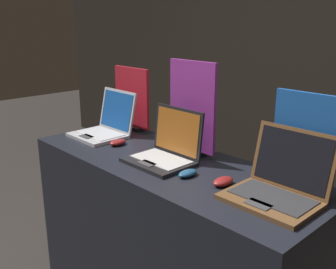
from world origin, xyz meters
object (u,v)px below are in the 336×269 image
(promo_stand_back, at_px, (304,143))
(laptop_back, at_px, (279,184))
(laptop_front, at_px, (105,126))
(mouse_front, at_px, (118,142))
(mouse_back, at_px, (223,181))
(mouse_middle, at_px, (188,173))
(promo_stand_middle, at_px, (192,110))
(promo_stand_front, at_px, (132,100))
(laptop_middle, at_px, (166,150))

(promo_stand_back, bearing_deg, laptop_back, -90.00)
(laptop_front, bearing_deg, promo_stand_back, 7.78)
(mouse_front, relative_size, mouse_back, 0.95)
(mouse_front, bearing_deg, mouse_middle, -4.00)
(promo_stand_middle, distance_m, promo_stand_back, 0.66)
(promo_stand_front, bearing_deg, laptop_middle, -23.32)
(promo_stand_middle, bearing_deg, mouse_back, -28.49)
(promo_stand_front, distance_m, promo_stand_middle, 0.63)
(laptop_middle, distance_m, laptop_back, 0.65)
(laptop_front, height_order, laptop_middle, laptop_front)
(mouse_back, distance_m, promo_stand_back, 0.39)
(laptop_middle, relative_size, promo_stand_middle, 0.67)
(promo_stand_front, relative_size, promo_stand_back, 0.98)
(laptop_middle, xyz_separation_m, promo_stand_middle, (-0.00, 0.20, 0.18))
(mouse_front, xyz_separation_m, promo_stand_middle, (0.40, 0.22, 0.23))
(laptop_back, relative_size, promo_stand_back, 0.86)
(promo_stand_back, bearing_deg, laptop_front, -172.22)
(laptop_front, bearing_deg, laptop_back, -0.36)
(laptop_front, distance_m, mouse_front, 0.24)
(laptop_middle, distance_m, mouse_middle, 0.24)
(mouse_front, bearing_deg, promo_stand_middle, 28.75)
(promo_stand_front, bearing_deg, mouse_front, -52.54)
(laptop_middle, xyz_separation_m, mouse_middle, (0.22, -0.07, -0.05))
(laptop_front, relative_size, promo_stand_back, 0.78)
(laptop_front, bearing_deg, promo_stand_middle, 13.75)
(promo_stand_front, height_order, promo_stand_middle, promo_stand_middle)
(mouse_middle, height_order, promo_stand_middle, promo_stand_middle)
(promo_stand_middle, relative_size, mouse_back, 4.46)
(laptop_back, bearing_deg, promo_stand_middle, 166.23)
(mouse_back, bearing_deg, mouse_middle, -167.21)
(promo_stand_middle, xyz_separation_m, laptop_back, (0.65, -0.16, -0.18))
(promo_stand_back, bearing_deg, promo_stand_front, 177.80)
(laptop_front, height_order, laptop_back, laptop_back)
(mouse_back, bearing_deg, promo_stand_front, 164.15)
(promo_stand_front, xyz_separation_m, promo_stand_middle, (0.62, -0.07, 0.05))
(laptop_front, xyz_separation_m, laptop_back, (1.27, -0.01, 0.00))
(mouse_back, bearing_deg, laptop_front, 176.18)
(promo_stand_front, relative_size, mouse_back, 3.63)
(laptop_back, xyz_separation_m, promo_stand_back, (0.00, 0.18, 0.14))
(promo_stand_middle, bearing_deg, laptop_middle, -90.00)
(laptop_front, xyz_separation_m, mouse_back, (1.03, -0.07, -0.05))
(promo_stand_middle, relative_size, laptop_back, 1.39)
(laptop_front, relative_size, promo_stand_middle, 0.65)
(laptop_back, bearing_deg, promo_stand_back, 90.00)
(laptop_middle, relative_size, mouse_middle, 3.04)
(promo_stand_middle, height_order, promo_stand_back, promo_stand_middle)
(mouse_middle, distance_m, laptop_back, 0.45)
(mouse_back, bearing_deg, promo_stand_back, 44.55)
(promo_stand_front, bearing_deg, laptop_back, -10.29)
(laptop_front, distance_m, promo_stand_back, 1.29)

